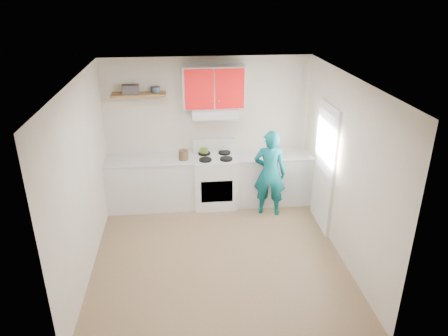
{
  "coord_description": "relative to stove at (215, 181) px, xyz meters",
  "views": [
    {
      "loc": [
        -0.45,
        -5.27,
        3.71
      ],
      "look_at": [
        0.15,
        0.55,
        1.15
      ],
      "focal_mm": 33.96,
      "sensor_mm": 36.0,
      "label": 1
    }
  ],
  "objects": [
    {
      "name": "kettle",
      "position": [
        -0.19,
        0.13,
        0.53
      ],
      "size": [
        0.19,
        0.19,
        0.14
      ],
      "primitive_type": "ellipsoid",
      "rotation": [
        0.0,
        0.0,
        -0.19
      ],
      "color": "#53701F",
      "rests_on": "stove"
    },
    {
      "name": "stove",
      "position": [
        0.0,
        0.0,
        0.0
      ],
      "size": [
        0.76,
        0.65,
        0.92
      ],
      "primitive_type": "cube",
      "color": "white",
      "rests_on": "floor"
    },
    {
      "name": "floor",
      "position": [
        -0.1,
        -1.57,
        -0.46
      ],
      "size": [
        3.8,
        3.8,
        0.0
      ],
      "primitive_type": "plane",
      "color": "brown",
      "rests_on": "ground"
    },
    {
      "name": "silicone_mat",
      "position": [
        1.52,
        0.05,
        0.44
      ],
      "size": [
        0.32,
        0.29,
        0.01
      ],
      "primitive_type": "cube",
      "rotation": [
        0.0,
        0.0,
        -0.2
      ],
      "color": "#B51812",
      "rests_on": "counter_right"
    },
    {
      "name": "cutting_board",
      "position": [
        0.82,
        -0.04,
        0.45
      ],
      "size": [
        0.39,
        0.33,
        0.02
      ],
      "primitive_type": "cube",
      "rotation": [
        0.0,
        0.0,
        0.3
      ],
      "color": "olive",
      "rests_on": "counter_right"
    },
    {
      "name": "counter_left",
      "position": [
        -1.14,
        0.02,
        -0.01
      ],
      "size": [
        1.52,
        0.6,
        0.9
      ],
      "primitive_type": "cube",
      "color": "silver",
      "rests_on": "floor"
    },
    {
      "name": "person",
      "position": [
        0.89,
        -0.43,
        0.3
      ],
      "size": [
        0.63,
        0.5,
        1.52
      ],
      "primitive_type": "imported",
      "rotation": [
        0.0,
        0.0,
        2.87
      ],
      "color": "#0B636A",
      "rests_on": "floor"
    },
    {
      "name": "right_wall",
      "position": [
        1.7,
        -1.57,
        0.84
      ],
      "size": [
        0.04,
        3.8,
        2.6
      ],
      "primitive_type": "cube",
      "color": "beige",
      "rests_on": "floor"
    },
    {
      "name": "crock",
      "position": [
        -0.55,
        -0.07,
        0.54
      ],
      "size": [
        0.21,
        0.21,
        0.2
      ],
      "primitive_type": "cylinder",
      "rotation": [
        0.0,
        0.0,
        0.37
      ],
      "color": "#4A3720",
      "rests_on": "counter_left"
    },
    {
      "name": "front_wall",
      "position": [
        -0.1,
        -3.47,
        0.84
      ],
      "size": [
        3.6,
        0.04,
        2.6
      ],
      "primitive_type": "cube",
      "color": "beige",
      "rests_on": "floor"
    },
    {
      "name": "ceiling",
      "position": [
        -0.1,
        -1.57,
        2.14
      ],
      "size": [
        3.6,
        3.8,
        0.04
      ],
      "primitive_type": "cube",
      "color": "white",
      "rests_on": "floor"
    },
    {
      "name": "range_hood",
      "position": [
        0.0,
        0.1,
        1.24
      ],
      "size": [
        0.76,
        0.44,
        0.15
      ],
      "primitive_type": "cube",
      "color": "silver",
      "rests_on": "back_wall"
    },
    {
      "name": "left_wall",
      "position": [
        -1.9,
        -1.57,
        0.84
      ],
      "size": [
        0.04,
        3.8,
        2.6
      ],
      "primitive_type": "cube",
      "color": "beige",
      "rests_on": "floor"
    },
    {
      "name": "door_glass",
      "position": [
        1.65,
        -0.88,
        0.99
      ],
      "size": [
        0.01,
        0.55,
        0.95
      ],
      "primitive_type": "cube",
      "color": "white",
      "rests_on": "door"
    },
    {
      "name": "upper_cabinets",
      "position": [
        0.0,
        0.16,
        1.66
      ],
      "size": [
        1.02,
        0.33,
        0.7
      ],
      "primitive_type": "cube",
      "color": "red",
      "rests_on": "back_wall"
    },
    {
      "name": "counter_right",
      "position": [
        1.04,
        0.02,
        -0.01
      ],
      "size": [
        1.32,
        0.6,
        0.9
      ],
      "primitive_type": "cube",
      "color": "silver",
      "rests_on": "floor"
    },
    {
      "name": "door",
      "position": [
        1.68,
        -0.88,
        0.56
      ],
      "size": [
        0.05,
        0.85,
        2.05
      ],
      "primitive_type": "cube",
      "color": "white",
      "rests_on": "floor"
    },
    {
      "name": "back_wall",
      "position": [
        -0.1,
        0.32,
        0.84
      ],
      "size": [
        3.6,
        0.04,
        2.6
      ],
      "primitive_type": "cube",
      "color": "beige",
      "rests_on": "floor"
    },
    {
      "name": "books",
      "position": [
        -1.37,
        0.17,
        1.65
      ],
      "size": [
        0.29,
        0.22,
        0.14
      ],
      "primitive_type": "cube",
      "rotation": [
        0.0,
        0.0,
        0.08
      ],
      "color": "#3A3335",
      "rests_on": "shelf"
    },
    {
      "name": "tin",
      "position": [
        -0.97,
        0.21,
        1.63
      ],
      "size": [
        0.19,
        0.19,
        0.1
      ],
      "primitive_type": "cylinder",
      "rotation": [
        0.0,
        0.0,
        0.23
      ],
      "color": "#333D4C",
      "rests_on": "shelf"
    },
    {
      "name": "shelf",
      "position": [
        -1.25,
        0.18,
        1.56
      ],
      "size": [
        0.9,
        0.3,
        0.04
      ],
      "primitive_type": "cube",
      "color": "brown",
      "rests_on": "back_wall"
    }
  ]
}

